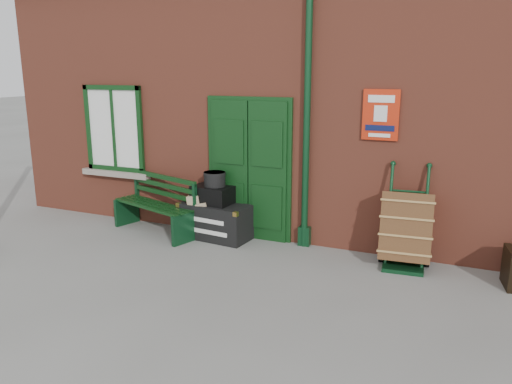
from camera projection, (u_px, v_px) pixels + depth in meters
The scene contains 9 objects.
ground at pixel (225, 272), 6.73m from camera, with size 80.00×80.00×0.00m, color gray.
station_building at pixel (308, 97), 9.32m from camera, with size 10.30×4.30×4.36m.
bench at pixel (157, 203), 8.29m from camera, with size 1.67×0.95×0.99m.
houdini_trunk at pixel (217, 220), 8.08m from camera, with size 1.14×0.63×0.57m, color black.
strongbox at pixel (213, 194), 7.99m from camera, with size 0.63×0.46×0.28m, color black.
hatbox at pixel (215, 179), 7.92m from camera, with size 0.34×0.34×0.23m, color black.
suitcase_back at pixel (200, 214), 8.17m from camera, with size 0.20×0.50×0.70m, color tan.
suitcase_front at pixel (209, 218), 8.09m from camera, with size 0.18×0.45×0.60m, color tan.
porter_trolley at pixel (406, 228), 6.84m from camera, with size 0.74×0.79×1.39m.
Camera 1 is at (2.89, -5.58, 2.66)m, focal length 35.00 mm.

